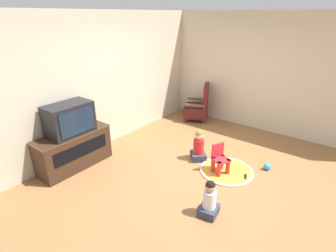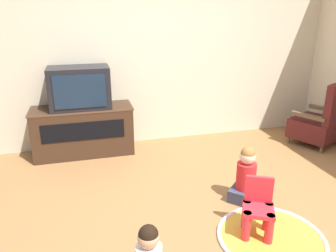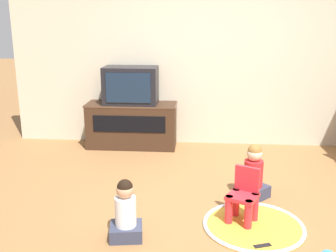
# 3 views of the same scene
# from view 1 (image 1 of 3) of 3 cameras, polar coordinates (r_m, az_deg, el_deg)

# --- Properties ---
(ground_plane) EXTENTS (30.00, 30.00, 0.00)m
(ground_plane) POSITION_cam_1_polar(r_m,az_deg,el_deg) (4.76, 5.43, -9.68)
(ground_plane) COLOR olive
(wall_back) EXTENTS (5.66, 0.12, 2.66)m
(wall_back) POSITION_cam_1_polar(r_m,az_deg,el_deg) (5.44, -14.40, 9.25)
(wall_back) COLOR beige
(wall_back) RESTS_ON ground_plane
(wall_right) EXTENTS (0.12, 5.17, 2.66)m
(wall_right) POSITION_cam_1_polar(r_m,az_deg,el_deg) (6.37, 22.07, 10.26)
(wall_right) COLOR beige
(wall_right) RESTS_ON ground_plane
(tv_cabinet) EXTENTS (1.33, 0.49, 0.66)m
(tv_cabinet) POSITION_cam_1_polar(r_m,az_deg,el_deg) (5.00, -19.79, -4.79)
(tv_cabinet) COLOR #382316
(tv_cabinet) RESTS_ON ground_plane
(television) EXTENTS (0.77, 0.46, 0.54)m
(television) POSITION_cam_1_polar(r_m,az_deg,el_deg) (4.76, -20.65, 1.44)
(television) COLOR black
(television) RESTS_ON tv_cabinet
(black_armchair) EXTENTS (0.79, 0.78, 0.96)m
(black_armchair) POSITION_cam_1_polar(r_m,az_deg,el_deg) (6.85, 6.54, 4.12)
(black_armchair) COLOR brown
(black_armchair) RESTS_ON ground_plane
(yellow_kid_chair) EXTENTS (0.35, 0.34, 0.52)m
(yellow_kid_chair) POSITION_cam_1_polar(r_m,az_deg,el_deg) (4.68, 11.24, -7.52)
(yellow_kid_chair) COLOR red
(yellow_kid_chair) RESTS_ON ground_plane
(play_mat) EXTENTS (0.94, 0.94, 0.04)m
(play_mat) POSITION_cam_1_polar(r_m,az_deg,el_deg) (4.83, 12.55, -9.49)
(play_mat) COLOR gold
(play_mat) RESTS_ON ground_plane
(child_watching_left) EXTENTS (0.31, 0.28, 0.55)m
(child_watching_left) POSITION_cam_1_polar(r_m,az_deg,el_deg) (3.76, 9.00, -15.64)
(child_watching_left) COLOR #33384C
(child_watching_left) RESTS_ON ground_plane
(child_watching_center) EXTENTS (0.40, 0.40, 0.60)m
(child_watching_center) POSITION_cam_1_polar(r_m,az_deg,el_deg) (5.00, 6.67, -4.55)
(child_watching_center) COLOR #33384C
(child_watching_center) RESTS_ON ground_plane
(toy_ball) EXTENTS (0.13, 0.13, 0.13)m
(toy_ball) POSITION_cam_1_polar(r_m,az_deg,el_deg) (5.06, 20.78, -8.24)
(toy_ball) COLOR #3399E5
(toy_ball) RESTS_ON ground_plane
(remote_control) EXTENTS (0.16, 0.09, 0.02)m
(remote_control) POSITION_cam_1_polar(r_m,az_deg,el_deg) (4.76, 16.49, -10.54)
(remote_control) COLOR black
(remote_control) RESTS_ON ground_plane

